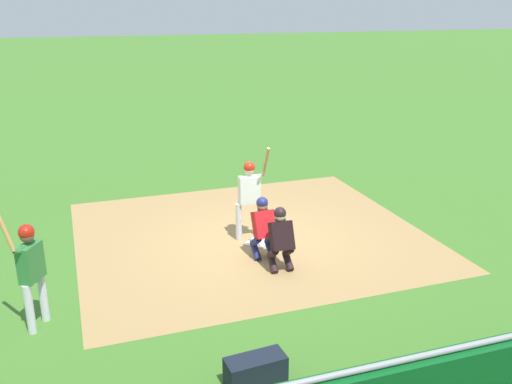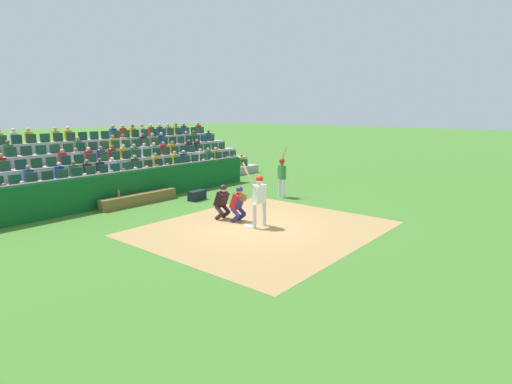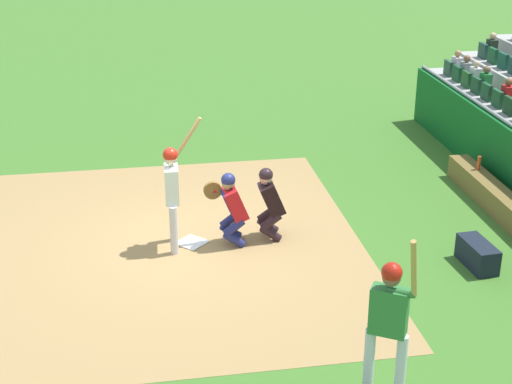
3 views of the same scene
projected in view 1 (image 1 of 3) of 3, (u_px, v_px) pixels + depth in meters
The scene contains 9 objects.
ground_plane at pixel (257, 243), 12.02m from camera, with size 160.00×160.00×0.00m, color #3D7027.
infield_dirt_patch at pixel (250, 234), 12.47m from camera, with size 7.50×6.66×0.01m, color #9F7D4C.
home_plate_marker at pixel (257, 243), 12.01m from camera, with size 0.44×0.44×0.02m, color white.
batter_at_plate at pixel (250, 192), 11.90m from camera, with size 0.63×0.66×2.17m.
catcher_crouching at pixel (263, 224), 11.16m from camera, with size 0.48×0.73×1.29m.
home_plate_umpire at pixel (281, 237), 10.60m from camera, with size 0.46×0.46×1.29m.
water_bottle_on_bench at pixel (506, 361), 7.14m from camera, with size 0.07×0.07×0.27m, color #D04923.
equipment_duffel_bag at pixel (256, 371), 7.53m from camera, with size 0.82×0.36×0.41m, color black.
on_deck_batter at pixel (30, 265), 8.58m from camera, with size 0.64×0.52×2.24m.
Camera 1 is at (-3.49, -10.44, 4.94)m, focal length 39.07 mm.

